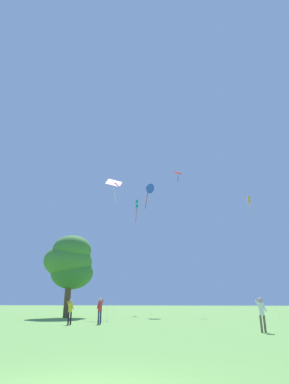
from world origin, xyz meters
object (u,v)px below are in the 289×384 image
Objects in this scene: kite_teal_box at (137,205)px; person_foreground_watcher at (100,308)px; kite_blue_delta at (148,188)px; tree_right_cluster at (70,262)px; kite_red_high at (179,181)px; person_in_red_shirt at (262,311)px; kite_pink_low at (114,187)px; kite_orange_box at (249,202)px; person_in_blue_jacket at (70,310)px.

kite_teal_box is 28.84m from person_foreground_watcher.
kite_blue_delta is 2.20× the size of tree_right_cluster.
kite_blue_delta is 10.56× the size of person_foreground_watcher.
kite_red_high is 33.49m from person_in_red_shirt.
kite_blue_delta reaches higher than kite_pink_low.
kite_red_high is 12.43m from kite_orange_box.
person_in_blue_jacket is 0.98× the size of person_in_red_shirt.
tree_right_cluster is (-3.32, -4.17, -10.09)m from kite_pink_low.
kite_red_high reaches higher than kite_orange_box.
person_in_red_shirt is 0.20× the size of tree_right_cluster.
person_in_blue_jacket is at bearing -85.48° from kite_teal_box.
tree_right_cluster is (-6.24, -11.21, -12.27)m from kite_blue_delta.
kite_blue_delta is 10.98× the size of person_in_red_shirt.
person_foreground_watcher is at bearing -73.27° from kite_pink_low.
kite_pink_low is at bearing 98.65° from person_in_blue_jacket.
kite_pink_low is 0.99× the size of kite_teal_box.
person_foreground_watcher is at bearing -86.94° from kite_blue_delta.
kite_red_high is at bearing 81.10° from person_foreground_watcher.
kite_orange_box is 1.68× the size of tree_right_cluster.
tree_right_cluster is at bearing -128.51° from kite_pink_low.
kite_orange_box is 25.06m from person_in_red_shirt.
kite_pink_low is (-7.52, -9.09, -3.77)m from kite_red_high.
kite_red_high is 29.28m from person_foreground_watcher.
person_in_blue_jacket is 13.10m from person_in_red_shirt.
person_foreground_watcher reaches higher than person_in_red_shirt.
kite_pink_low reaches higher than tree_right_cluster.
tree_right_cluster is at bearing 128.64° from person_foreground_watcher.
kite_orange_box is at bearing 12.29° from kite_pink_low.
kite_orange_box is (14.13, -3.32, -4.31)m from kite_blue_delta.
person_foreground_watcher reaches higher than person_in_blue_jacket.
kite_teal_box reaches higher than kite_orange_box.
kite_blue_delta is at bearing 93.06° from person_foreground_watcher.
kite_red_high reaches higher than person_in_red_shirt.
person_in_red_shirt is (7.36, -26.91, -18.53)m from kite_red_high.
person_foreground_watcher is (1.09, -20.38, -16.89)m from kite_blue_delta.
kite_blue_delta is 15.14m from kite_orange_box.
kite_pink_low is (-2.92, -7.04, -2.18)m from kite_blue_delta.
kite_orange_box is (9.53, -5.37, -5.91)m from kite_red_high.
kite_blue_delta is 1.08× the size of kite_teal_box.
person_in_red_shirt is 0.96× the size of person_foreground_watcher.
person_foreground_watcher is at bearing -98.90° from kite_red_high.
person_in_blue_jacket is at bearing -91.89° from kite_blue_delta.
kite_teal_box is 35.63m from person_in_red_shirt.
kite_teal_box is at bearing 157.45° from kite_orange_box.
person_in_red_shirt is (-2.16, -21.54, -12.62)m from kite_orange_box.
person_in_blue_jacket is at bearing -81.35° from kite_pink_low.
kite_blue_delta reaches higher than kite_teal_box.
kite_teal_box is at bearing 117.22° from person_in_red_shirt.
kite_blue_delta is 1.09× the size of kite_pink_low.
kite_blue_delta reaches higher than tree_right_cluster.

